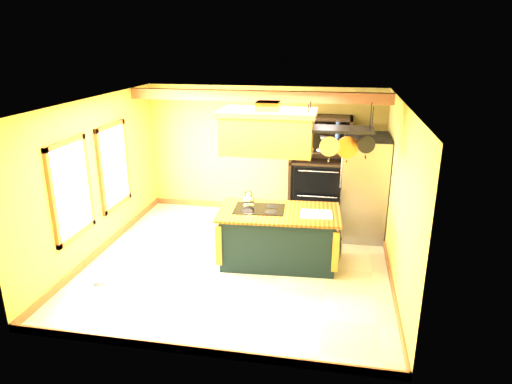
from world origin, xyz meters
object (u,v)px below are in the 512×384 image
(refrigerator, at_px, (363,189))
(hutch, at_px, (319,179))
(pot_rack, at_px, (339,135))
(kitchen_island, at_px, (278,236))
(range_hood, at_px, (268,130))

(refrigerator, relative_size, hutch, 0.88)
(pot_rack, bearing_deg, hutch, 99.51)
(kitchen_island, height_order, refrigerator, refrigerator)
(kitchen_island, distance_m, refrigerator, 2.05)
(range_hood, relative_size, hutch, 0.69)
(refrigerator, distance_m, hutch, 1.15)
(pot_rack, relative_size, hutch, 0.50)
(range_hood, relative_size, refrigerator, 0.78)
(pot_rack, bearing_deg, refrigerator, 70.21)
(kitchen_island, bearing_deg, range_hood, 176.67)
(kitchen_island, xyz_separation_m, refrigerator, (1.41, 1.41, 0.46))
(range_hood, height_order, pot_rack, same)
(kitchen_island, relative_size, range_hood, 1.38)
(refrigerator, height_order, hutch, hutch)
(range_hood, xyz_separation_m, refrigerator, (1.61, 1.41, -1.33))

